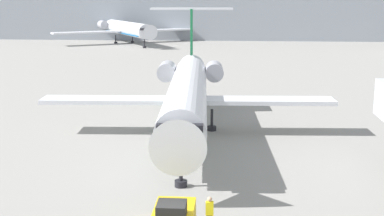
{
  "coord_description": "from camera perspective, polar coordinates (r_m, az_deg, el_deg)",
  "views": [
    {
      "loc": [
        2.88,
        -24.06,
        11.93
      ],
      "look_at": [
        0.0,
        14.51,
        3.57
      ],
      "focal_mm": 50.0,
      "sensor_mm": 36.0,
      "label": 1
    }
  ],
  "objects": [
    {
      "name": "terminal_building",
      "position": [
        144.17,
        3.17,
        10.27
      ],
      "size": [
        180.0,
        16.8,
        14.25
      ],
      "color": "#8C939E",
      "rests_on": "ground"
    },
    {
      "name": "worker_near_tug",
      "position": [
        27.66,
        1.88,
        -11.13
      ],
      "size": [
        0.4,
        0.26,
        1.85
      ],
      "color": "#232838",
      "rests_on": "ground"
    },
    {
      "name": "airplane_parked_far_right",
      "position": [
        130.52,
        -7.17,
        8.45
      ],
      "size": [
        31.51,
        30.13,
        10.38
      ],
      "color": "silver",
      "rests_on": "ground"
    },
    {
      "name": "airplane_main",
      "position": [
        45.7,
        -0.49,
        1.68
      ],
      "size": [
        25.34,
        32.52,
        10.31
      ],
      "color": "silver",
      "rests_on": "ground"
    }
  ]
}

